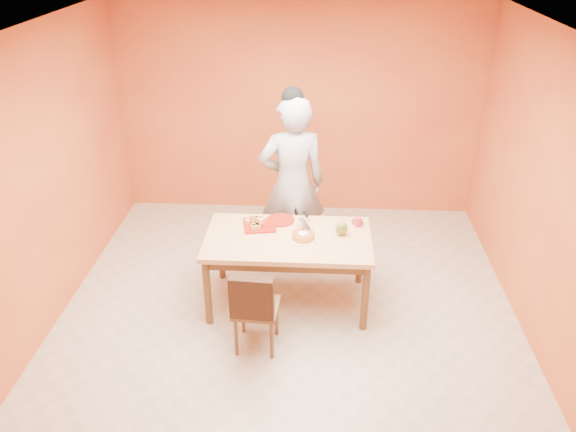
# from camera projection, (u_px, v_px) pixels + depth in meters

# --- Properties ---
(floor) EXTENTS (5.00, 5.00, 0.00)m
(floor) POSITION_uv_depth(u_px,v_px,m) (287.00, 325.00, 5.42)
(floor) COLOR beige
(floor) RESTS_ON ground
(ceiling) EXTENTS (5.00, 5.00, 0.00)m
(ceiling) POSITION_uv_depth(u_px,v_px,m) (287.00, 37.00, 4.15)
(ceiling) COLOR white
(ceiling) RESTS_ON wall_back
(wall_back) EXTENTS (4.50, 0.00, 4.50)m
(wall_back) POSITION_uv_depth(u_px,v_px,m) (299.00, 111.00, 6.99)
(wall_back) COLOR orange
(wall_back) RESTS_ON floor
(wall_left) EXTENTS (0.00, 5.00, 5.00)m
(wall_left) POSITION_uv_depth(u_px,v_px,m) (30.00, 193.00, 4.90)
(wall_left) COLOR orange
(wall_left) RESTS_ON floor
(wall_right) EXTENTS (0.00, 5.00, 5.00)m
(wall_right) POSITION_uv_depth(u_px,v_px,m) (556.00, 207.00, 4.67)
(wall_right) COLOR orange
(wall_right) RESTS_ON floor
(dining_table) EXTENTS (1.60, 0.90, 0.76)m
(dining_table) POSITION_uv_depth(u_px,v_px,m) (288.00, 245.00, 5.45)
(dining_table) COLOR tan
(dining_table) RESTS_ON floor
(dining_chair) EXTENTS (0.42, 0.48, 0.86)m
(dining_chair) POSITION_uv_depth(u_px,v_px,m) (256.00, 307.00, 4.95)
(dining_chair) COLOR brown
(dining_chair) RESTS_ON floor
(pastry_pile) EXTENTS (0.28, 0.28, 0.09)m
(pastry_pile) POSITION_uv_depth(u_px,v_px,m) (259.00, 220.00, 5.56)
(pastry_pile) COLOR #DCB25E
(pastry_pile) RESTS_ON pastry_platter
(person) EXTENTS (0.79, 0.60, 1.95)m
(person) POSITION_uv_depth(u_px,v_px,m) (292.00, 185.00, 5.94)
(person) COLOR #98989B
(person) RESTS_ON floor
(pastry_platter) EXTENTS (0.36, 0.36, 0.02)m
(pastry_platter) POSITION_uv_depth(u_px,v_px,m) (260.00, 225.00, 5.59)
(pastry_platter) COLOR maroon
(pastry_platter) RESTS_ON dining_table
(red_dinner_plate) EXTENTS (0.28, 0.28, 0.02)m
(red_dinner_plate) POSITION_uv_depth(u_px,v_px,m) (281.00, 220.00, 5.69)
(red_dinner_plate) COLOR maroon
(red_dinner_plate) RESTS_ON dining_table
(white_cake_plate) EXTENTS (0.34, 0.34, 0.01)m
(white_cake_plate) POSITION_uv_depth(u_px,v_px,m) (303.00, 239.00, 5.36)
(white_cake_plate) COLOR white
(white_cake_plate) RESTS_ON dining_table
(sponge_cake) EXTENTS (0.23, 0.23, 0.05)m
(sponge_cake) POSITION_uv_depth(u_px,v_px,m) (303.00, 236.00, 5.34)
(sponge_cake) COLOR #C77E33
(sponge_cake) RESTS_ON white_cake_plate
(cake_server) EXTENTS (0.13, 0.25, 0.01)m
(cake_server) POSITION_uv_depth(u_px,v_px,m) (305.00, 224.00, 5.49)
(cake_server) COLOR silver
(cake_server) RESTS_ON sponge_cake
(egg_ornament) EXTENTS (0.14, 0.13, 0.15)m
(egg_ornament) POSITION_uv_depth(u_px,v_px,m) (342.00, 228.00, 5.40)
(egg_ornament) COLOR olive
(egg_ornament) RESTS_ON dining_table
(magenta_glass) EXTENTS (0.08, 0.08, 0.10)m
(magenta_glass) POSITION_uv_depth(u_px,v_px,m) (358.00, 222.00, 5.57)
(magenta_glass) COLOR #CD1E4B
(magenta_glass) RESTS_ON dining_table
(checker_tin) EXTENTS (0.13, 0.13, 0.03)m
(checker_tin) POSITION_uv_depth(u_px,v_px,m) (357.00, 222.00, 5.64)
(checker_tin) COLOR #35190E
(checker_tin) RESTS_ON dining_table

